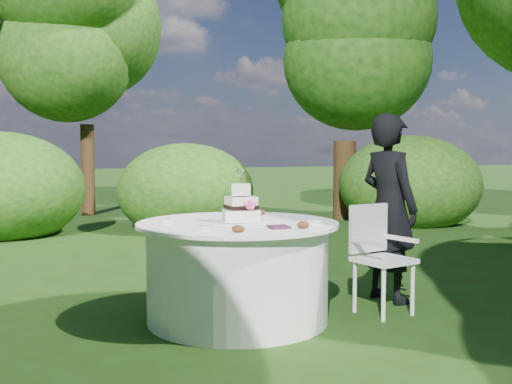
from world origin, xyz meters
TOP-DOWN VIEW (x-y plane):
  - ground at (0.00, 0.00)m, footprint 80.00×80.00m
  - napkins at (0.17, -0.45)m, footprint 0.14×0.14m
  - feather_plume at (-0.13, -0.41)m, footprint 0.48×0.07m
  - guest at (1.44, 0.18)m, footprint 0.54×0.68m
  - table at (0.00, 0.00)m, footprint 1.56×1.56m
  - cake at (0.04, 0.03)m, footprint 0.31×0.31m
  - chair at (1.15, -0.13)m, footprint 0.49×0.49m
  - votives at (-0.14, -0.25)m, footprint 1.12×0.58m
  - petal_cups at (0.17, -0.21)m, footprint 0.59×1.08m

SIDE VIEW (x-z plane):
  - ground at x=0.00m, z-range 0.00..0.00m
  - table at x=0.00m, z-range 0.00..0.77m
  - chair at x=1.15m, z-range 0.08..0.96m
  - feather_plume at x=-0.13m, z-range 0.77..0.78m
  - napkins at x=0.17m, z-range 0.77..0.79m
  - votives at x=-0.14m, z-range 0.77..0.81m
  - petal_cups at x=0.17m, z-range 0.77..0.82m
  - guest at x=1.44m, z-range 0.00..1.64m
  - cake at x=0.04m, z-range 0.68..1.09m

